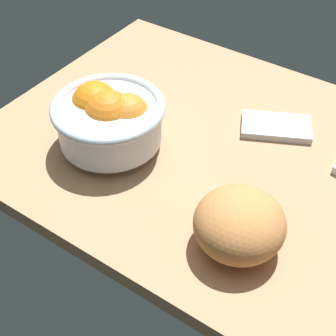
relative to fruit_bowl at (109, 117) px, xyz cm
name	(u,v)px	position (x,y,z in cm)	size (l,w,h in cm)	color
ground_plane	(207,149)	(14.27, 10.01, -7.60)	(78.04, 62.12, 3.00)	tan
fruit_bowl	(109,117)	(0.00, 0.00, 0.00)	(19.68, 19.68, 11.29)	silver
bread_loaf	(239,224)	(29.65, -7.30, -1.45)	(13.42, 13.32, 9.30)	#CA8247
napkin_spare	(276,127)	(22.73, 20.55, -5.41)	(12.79, 7.32, 1.38)	#B2BAC2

